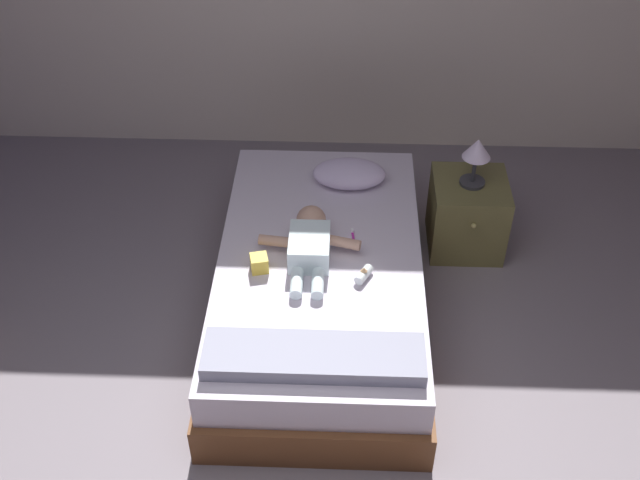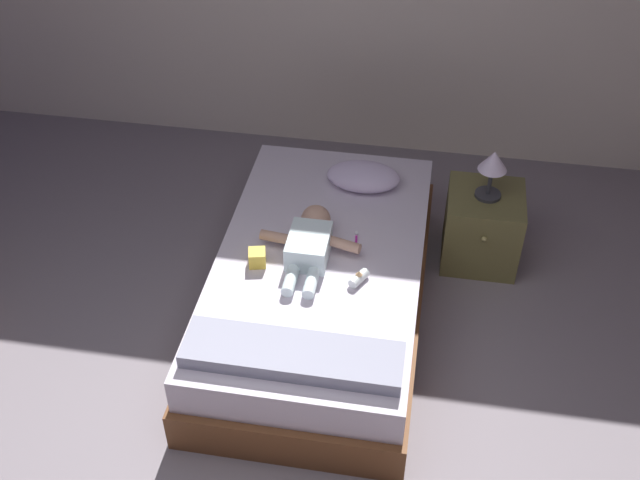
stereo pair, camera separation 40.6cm
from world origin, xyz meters
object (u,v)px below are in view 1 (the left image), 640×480
(toothbrush, at_px, (353,238))
(pillow, at_px, (349,174))
(baby, at_px, (310,242))
(toy_block, at_px, (259,263))
(baby_bottle, at_px, (364,274))
(nightstand, at_px, (467,214))
(lamp, at_px, (477,153))
(bed, at_px, (320,285))

(toothbrush, bearing_deg, pillow, 93.16)
(baby, xyz_separation_m, toothbrush, (0.23, 0.12, -0.06))
(pillow, height_order, toy_block, pillow)
(baby_bottle, bearing_deg, pillow, 95.73)
(baby_bottle, bearing_deg, toothbrush, 100.02)
(nightstand, distance_m, toy_block, 1.45)
(pillow, relative_size, lamp, 1.41)
(toothbrush, height_order, baby_bottle, baby_bottle)
(toothbrush, height_order, nightstand, same)
(lamp, relative_size, toy_block, 2.89)
(nightstand, bearing_deg, pillow, 179.51)
(baby, relative_size, baby_bottle, 4.81)
(pillow, bearing_deg, nightstand, -0.49)
(pillow, bearing_deg, baby_bottle, -84.27)
(nightstand, height_order, toy_block, toy_block)
(bed, xyz_separation_m, toothbrush, (0.18, 0.13, 0.23))
(nightstand, height_order, baby_bottle, baby_bottle)
(bed, height_order, toothbrush, toothbrush)
(baby, bearing_deg, lamp, 34.00)
(baby, height_order, nightstand, baby)
(bed, xyz_separation_m, lamp, (0.88, 0.64, 0.47))
(baby, distance_m, toy_block, 0.30)
(bed, xyz_separation_m, pillow, (0.15, 0.65, 0.30))
(toy_block, height_order, baby_bottle, toy_block)
(lamp, bearing_deg, nightstand, -90.00)
(toy_block, bearing_deg, pillow, 59.51)
(baby, bearing_deg, bed, -12.85)
(toothbrush, bearing_deg, baby_bottle, -79.98)
(pillow, distance_m, baby_bottle, 0.84)
(nightstand, bearing_deg, baby_bottle, -128.21)
(baby, bearing_deg, baby_bottle, -33.69)
(pillow, height_order, lamp, lamp)
(pillow, bearing_deg, bed, -102.96)
(baby, distance_m, toothbrush, 0.27)
(baby, xyz_separation_m, lamp, (0.94, 0.63, 0.17))
(baby, distance_m, nightstand, 1.16)
(pillow, height_order, toothbrush, pillow)
(lamp, height_order, toy_block, lamp)
(baby, relative_size, lamp, 2.02)
(bed, bearing_deg, toothbrush, 35.72)
(nightstand, bearing_deg, baby, -146.00)
(baby, xyz_separation_m, nightstand, (0.94, 0.63, -0.28))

